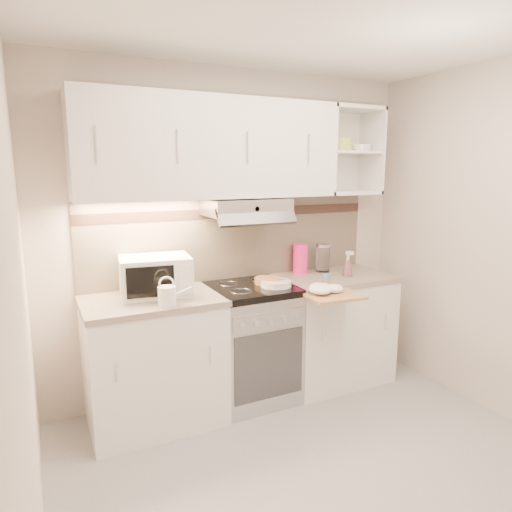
{
  "coord_description": "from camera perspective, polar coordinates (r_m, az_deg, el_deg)",
  "views": [
    {
      "loc": [
        -1.44,
        -1.87,
        1.76
      ],
      "look_at": [
        -0.03,
        0.95,
        1.15
      ],
      "focal_mm": 32.0,
      "sensor_mm": 36.0,
      "label": 1
    }
  ],
  "objects": [
    {
      "name": "worktop_right",
      "position": [
        3.79,
        9.67,
        -2.69
      ],
      "size": [
        0.92,
        0.62,
        0.04
      ],
      "primitive_type": "cube",
      "color": "gray",
      "rests_on": "base_cabinet_right"
    },
    {
      "name": "electric_range",
      "position": [
        3.55,
        -0.58,
        -10.75
      ],
      "size": [
        0.6,
        0.6,
        0.9
      ],
      "color": "#B7B7BC",
      "rests_on": "ground"
    },
    {
      "name": "watering_can",
      "position": [
        2.96,
        -10.93,
        -4.8
      ],
      "size": [
        0.22,
        0.12,
        0.19
      ],
      "rotation": [
        0.0,
        0.0,
        -0.31
      ],
      "color": "white",
      "rests_on": "worktop_left"
    },
    {
      "name": "dish_towel",
      "position": [
        3.32,
        8.56,
        -3.9
      ],
      "size": [
        0.34,
        0.32,
        0.08
      ],
      "primitive_type": null,
      "rotation": [
        0.0,
        0.0,
        0.31
      ],
      "color": "beige",
      "rests_on": "cutting_board"
    },
    {
      "name": "pink_pitcher",
      "position": [
        3.82,
        5.58,
        -0.33
      ],
      "size": [
        0.13,
        0.12,
        0.24
      ],
      "rotation": [
        0.0,
        0.0,
        0.14
      ],
      "color": "#FF1D7B",
      "rests_on": "worktop_right"
    },
    {
      "name": "cutting_board",
      "position": [
        3.32,
        9.44,
        -4.81
      ],
      "size": [
        0.41,
        0.38,
        0.02
      ],
      "primitive_type": "cube",
      "rotation": [
        0.0,
        0.0,
        -0.09
      ],
      "color": "tan",
      "rests_on": "base_cabinet_right"
    },
    {
      "name": "plate_stack",
      "position": [
        3.39,
        2.51,
        -3.45
      ],
      "size": [
        0.23,
        0.23,
        0.05
      ],
      "rotation": [
        0.0,
        0.0,
        -0.22
      ],
      "color": "white",
      "rests_on": "electric_range"
    },
    {
      "name": "room_shell",
      "position": [
        2.67,
        6.37,
        7.97
      ],
      "size": [
        3.04,
        2.84,
        2.52
      ],
      "color": "beige",
      "rests_on": "ground"
    },
    {
      "name": "spray_bottle",
      "position": [
        3.77,
        11.4,
        -1.19
      ],
      "size": [
        0.08,
        0.08,
        0.22
      ],
      "rotation": [
        0.0,
        0.0,
        0.11
      ],
      "color": "pink",
      "rests_on": "worktop_right"
    },
    {
      "name": "base_cabinet_left",
      "position": [
        3.33,
        -12.6,
        -12.94
      ],
      "size": [
        0.9,
        0.6,
        0.86
      ],
      "primitive_type": "cube",
      "color": "white",
      "rests_on": "ground"
    },
    {
      "name": "glass_jar",
      "position": [
        3.89,
        8.35,
        -0.21
      ],
      "size": [
        0.12,
        0.12,
        0.24
      ],
      "rotation": [
        0.0,
        0.0,
        0.3
      ],
      "color": "white",
      "rests_on": "worktop_right"
    },
    {
      "name": "microwave",
      "position": [
        3.22,
        -12.46,
        -2.41
      ],
      "size": [
        0.51,
        0.41,
        0.27
      ],
      "rotation": [
        0.0,
        0.0,
        -0.13
      ],
      "color": "white",
      "rests_on": "worktop_left"
    },
    {
      "name": "base_cabinet_right",
      "position": [
        3.92,
        9.46,
        -9.1
      ],
      "size": [
        0.9,
        0.6,
        0.86
      ],
      "primitive_type": "cube",
      "color": "white",
      "rests_on": "ground"
    },
    {
      "name": "spice_jar",
      "position": [
        3.48,
        8.76,
        -2.88
      ],
      "size": [
        0.05,
        0.05,
        0.08
      ],
      "rotation": [
        0.0,
        0.0,
        0.26
      ],
      "color": "white",
      "rests_on": "worktop_right"
    },
    {
      "name": "worktop_left",
      "position": [
        3.18,
        -12.93,
        -5.48
      ],
      "size": [
        0.92,
        0.62,
        0.04
      ],
      "primitive_type": "cube",
      "color": "gray",
      "rests_on": "base_cabinet_left"
    },
    {
      "name": "ground",
      "position": [
        2.94,
        9.88,
        -26.01
      ],
      "size": [
        3.0,
        3.0,
        0.0
      ],
      "primitive_type": "plane",
      "color": "#969799",
      "rests_on": "ground"
    },
    {
      "name": "bread_loaf",
      "position": [
        3.46,
        1.39,
        -3.08
      ],
      "size": [
        0.19,
        0.19,
        0.05
      ],
      "primitive_type": "cylinder",
      "color": "#B38B40",
      "rests_on": "electric_range"
    }
  ]
}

